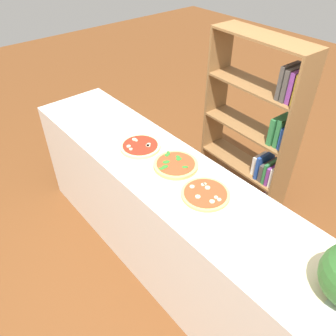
{
  "coord_description": "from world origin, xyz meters",
  "views": [
    {
      "loc": [
        1.24,
        -1.05,
        2.23
      ],
      "look_at": [
        0.0,
        0.0,
        0.94
      ],
      "focal_mm": 35.64,
      "sensor_mm": 36.0,
      "label": 1
    }
  ],
  "objects_px": {
    "pizza_spinach_1": "(176,165)",
    "pizza_mushroom_2": "(205,194)",
    "bookshelf": "(259,136)",
    "pizza_mushroom_0": "(140,146)"
  },
  "relations": [
    {
      "from": "pizza_mushroom_2",
      "to": "bookshelf",
      "type": "xyz_separation_m",
      "value": [
        -0.35,
        1.0,
        -0.2
      ]
    },
    {
      "from": "bookshelf",
      "to": "pizza_mushroom_0",
      "type": "bearing_deg",
      "value": -105.13
    },
    {
      "from": "pizza_spinach_1",
      "to": "pizza_mushroom_2",
      "type": "bearing_deg",
      "value": -8.49
    },
    {
      "from": "pizza_spinach_1",
      "to": "pizza_mushroom_2",
      "type": "height_order",
      "value": "pizza_spinach_1"
    },
    {
      "from": "pizza_mushroom_0",
      "to": "pizza_mushroom_2",
      "type": "distance_m",
      "value": 0.62
    },
    {
      "from": "pizza_spinach_1",
      "to": "bookshelf",
      "type": "distance_m",
      "value": 0.97
    },
    {
      "from": "pizza_mushroom_2",
      "to": "pizza_mushroom_0",
      "type": "bearing_deg",
      "value": -179.74
    },
    {
      "from": "pizza_mushroom_2",
      "to": "bookshelf",
      "type": "distance_m",
      "value": 1.08
    },
    {
      "from": "pizza_spinach_1",
      "to": "pizza_mushroom_2",
      "type": "distance_m",
      "value": 0.32
    },
    {
      "from": "pizza_mushroom_0",
      "to": "pizza_spinach_1",
      "type": "xyz_separation_m",
      "value": [
        0.31,
        0.05,
        0.0
      ]
    }
  ]
}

